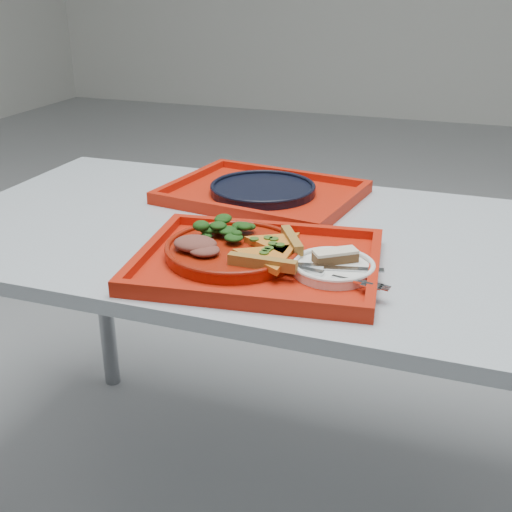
{
  "coord_description": "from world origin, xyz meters",
  "views": [
    {
      "loc": [
        0.34,
        -1.23,
        1.26
      ],
      "look_at": [
        -0.02,
        -0.2,
        0.78
      ],
      "focal_mm": 45.0,
      "sensor_mm": 36.0,
      "label": 1
    }
  ],
  "objects_px": {
    "navy_plate": "(263,190)",
    "dessert_bar": "(335,256)",
    "tray_main": "(258,265)",
    "dinner_plate": "(233,252)",
    "tray_far": "(263,196)"
  },
  "relations": [
    {
      "from": "dessert_bar",
      "to": "dinner_plate",
      "type": "bearing_deg",
      "value": 146.9
    },
    {
      "from": "navy_plate",
      "to": "dessert_bar",
      "type": "relative_size",
      "value": 3.08
    },
    {
      "from": "tray_far",
      "to": "dinner_plate",
      "type": "bearing_deg",
      "value": -71.08
    },
    {
      "from": "tray_main",
      "to": "dinner_plate",
      "type": "relative_size",
      "value": 1.73
    },
    {
      "from": "navy_plate",
      "to": "dessert_bar",
      "type": "distance_m",
      "value": 0.46
    },
    {
      "from": "navy_plate",
      "to": "tray_main",
      "type": "bearing_deg",
      "value": -72.43
    },
    {
      "from": "tray_main",
      "to": "navy_plate",
      "type": "distance_m",
      "value": 0.42
    },
    {
      "from": "tray_main",
      "to": "tray_far",
      "type": "bearing_deg",
      "value": 100.44
    },
    {
      "from": "navy_plate",
      "to": "dessert_bar",
      "type": "bearing_deg",
      "value": -54.51
    },
    {
      "from": "tray_main",
      "to": "dinner_plate",
      "type": "height_order",
      "value": "dinner_plate"
    },
    {
      "from": "dinner_plate",
      "to": "dessert_bar",
      "type": "xyz_separation_m",
      "value": [
        0.2,
        0.01,
        0.02
      ]
    },
    {
      "from": "tray_main",
      "to": "dessert_bar",
      "type": "relative_size",
      "value": 5.32
    },
    {
      "from": "tray_main",
      "to": "tray_far",
      "type": "distance_m",
      "value": 0.42
    },
    {
      "from": "dessert_bar",
      "to": "tray_far",
      "type": "bearing_deg",
      "value": 89.84
    },
    {
      "from": "tray_far",
      "to": "dinner_plate",
      "type": "xyz_separation_m",
      "value": [
        0.07,
        -0.39,
        0.02
      ]
    }
  ]
}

